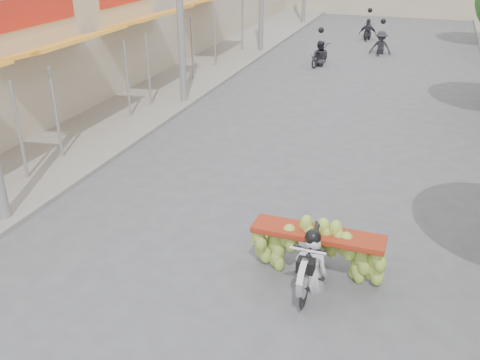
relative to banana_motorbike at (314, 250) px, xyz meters
name	(u,v)px	position (x,y,z in m)	size (l,w,h in m)	color
sidewalk_left	(180,77)	(-8.28, 11.93, -0.62)	(4.00, 60.00, 0.12)	gray
shophouse_row_left	(53,1)	(-13.26, 10.91, 2.32)	(9.77, 40.00, 6.00)	#B0A18B
banana_motorbike	(314,250)	(0.00, 0.00, 0.00)	(2.33, 1.94, 1.99)	black
bg_motorbike_a	(320,49)	(-3.33, 16.13, 0.05)	(0.89, 1.78, 1.95)	black
bg_motorbike_b	(382,37)	(-1.00, 19.51, 0.16)	(1.07, 1.72, 1.95)	black
bg_motorbike_c	(369,24)	(-2.08, 23.05, 0.15)	(0.98, 1.47, 1.95)	black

